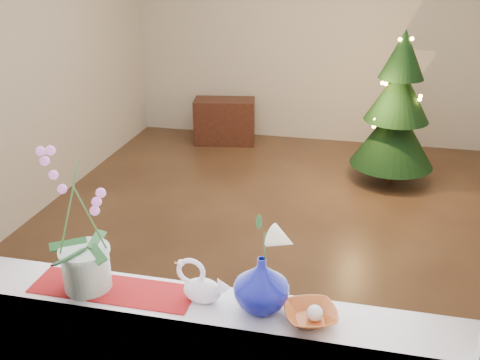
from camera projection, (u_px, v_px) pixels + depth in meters
The scene contains 15 objects.
ground at pixel (281, 229), 4.67m from camera, with size 5.00×5.00×0.00m, color #342015.
wall_back at pixel (316, 31), 6.37m from camera, with size 4.50×0.10×2.70m, color beige.
wall_front at pixel (185, 223), 1.90m from camera, with size 4.50×0.10×2.70m, color beige.
wall_left at pixel (27, 63), 4.59m from camera, with size 0.10×5.00×2.70m, color beige.
windowsill at pixel (199, 306), 2.19m from camera, with size 2.20×0.26×0.04m, color white.
window_frame at pixel (183, 127), 1.78m from camera, with size 2.22×0.06×1.60m, color white, non-canonical shape.
runner at pixel (113, 289), 2.26m from camera, with size 0.70×0.20×0.01m, color maroon.
orchid_pot at pixel (80, 223), 2.15m from camera, with size 0.21×0.21×0.63m, color white, non-canonical shape.
swan at pixel (202, 282), 2.15m from camera, with size 0.22×0.10×0.18m, color white, non-canonical shape.
blue_vase at pixel (261, 280), 2.09m from camera, with size 0.25×0.25×0.27m, color #060A68.
lily at pixel (262, 228), 2.00m from camera, with size 0.15×0.08×0.20m, color white, non-canonical shape.
paperweight at pixel (315, 313), 2.06m from camera, with size 0.06×0.06×0.06m, color white.
amber_dish at pixel (310, 316), 2.07m from camera, with size 0.17×0.17×0.04m, color #AF5221.
xmas_tree at pixel (397, 108), 5.36m from camera, with size 0.85×0.85×1.56m, color black, non-canonical shape.
side_table at pixel (225, 121), 6.66m from camera, with size 0.74×0.37×0.55m, color black.
Camera 1 is at (0.57, -4.09, 2.24)m, focal length 40.00 mm.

